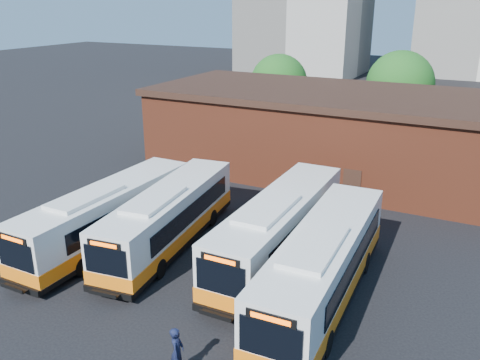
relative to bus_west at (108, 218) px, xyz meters
The scene contains 9 objects.
ground 7.88m from the bus_west, 15.33° to the right, with size 220.00×220.00×0.00m, color black.
bus_west is the anchor object (origin of this frame).
bus_midwest 3.42m from the bus_west, 23.44° to the left, with size 4.04×12.63×3.39m.
bus_mideast 9.53m from the bus_west, 15.88° to the left, with size 2.88×13.22×3.59m.
bus_east 12.44m from the bus_west, ahead, with size 3.22×13.32×3.60m.
transit_worker 11.78m from the bus_west, 37.41° to the right, with size 0.72×0.47×1.98m, color black.
depot_building 19.52m from the bus_west, 67.46° to the left, with size 28.60×12.60×6.40m.
tree_west 30.22m from the bus_west, 94.86° to the left, with size 6.00×6.00×7.65m.
tree_mid 33.51m from the bus_west, 73.52° to the left, with size 6.56×6.56×8.36m.
Camera 1 is at (10.81, -17.53, 12.99)m, focal length 38.00 mm.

